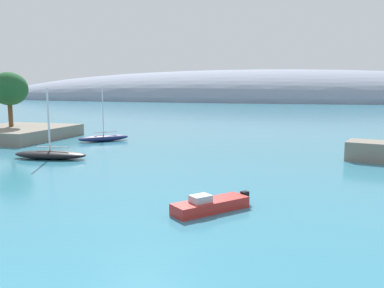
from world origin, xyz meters
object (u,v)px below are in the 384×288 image
(sailboat_navy_near_shore, at_px, (104,138))
(motorboat_red_foreground, at_px, (210,205))
(tree_clump_shore, at_px, (9,89))
(sailboat_black_mid_mooring, at_px, (50,154))

(sailboat_navy_near_shore, height_order, motorboat_red_foreground, sailboat_navy_near_shore)
(tree_clump_shore, height_order, sailboat_navy_near_shore, tree_clump_shore)
(sailboat_navy_near_shore, distance_m, motorboat_red_foreground, 32.73)
(tree_clump_shore, relative_size, sailboat_black_mid_mooring, 0.98)
(tree_clump_shore, relative_size, sailboat_navy_near_shore, 1.05)
(sailboat_black_mid_mooring, height_order, motorboat_red_foreground, sailboat_black_mid_mooring)
(sailboat_black_mid_mooring, bearing_deg, tree_clump_shore, -46.97)
(tree_clump_shore, bearing_deg, sailboat_black_mid_mooring, -38.91)
(sailboat_black_mid_mooring, bearing_deg, motorboat_red_foreground, 140.73)
(tree_clump_shore, xyz_separation_m, sailboat_black_mid_mooring, (15.73, -12.70, -6.45))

